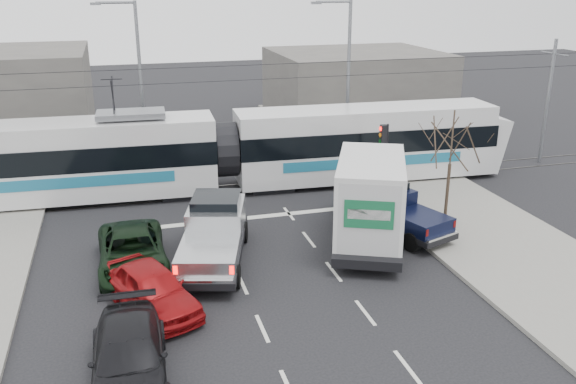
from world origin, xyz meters
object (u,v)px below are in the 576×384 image
object	(u,v)px
street_lamp_near	(345,71)
navy_pickup	(394,209)
tram	(224,151)
street_lamp_far	(137,74)
bare_tree	(452,143)
box_truck	(370,199)
red_car	(152,289)
green_car	(132,252)
dark_car	(129,357)
silver_pickup	(215,231)
traffic_signal	(384,145)

from	to	relation	value
street_lamp_near	navy_pickup	xyz separation A→B (m)	(-1.92, -11.14, -4.11)
tram	street_lamp_near	bearing A→B (deg)	29.53
street_lamp_near	street_lamp_far	size ratio (longest dim) A/B	1.00
bare_tree	street_lamp_near	distance (m)	11.58
bare_tree	navy_pickup	size ratio (longest dim) A/B	0.97
navy_pickup	box_truck	bearing A→B (deg)	-176.37
tram	navy_pickup	bearing A→B (deg)	-48.14
tram	red_car	distance (m)	11.91
bare_tree	green_car	xyz separation A→B (m)	(-12.92, -0.34, -3.07)
street_lamp_far	bare_tree	bearing A→B (deg)	-48.88
street_lamp_far	dark_car	bearing A→B (deg)	-94.11
silver_pickup	red_car	bearing A→B (deg)	-112.45
bare_tree	green_car	world-z (taller)	bare_tree
box_truck	navy_pickup	world-z (taller)	box_truck
box_truck	dark_car	xyz separation A→B (m)	(-9.67, -6.78, -1.08)
street_lamp_near	box_truck	bearing A→B (deg)	-105.70
green_car	traffic_signal	bearing A→B (deg)	19.76
tram	silver_pickup	distance (m)	8.01
traffic_signal	box_truck	size ratio (longest dim) A/B	0.47
dark_car	traffic_signal	bearing A→B (deg)	44.00
red_car	box_truck	bearing A→B (deg)	-2.07
tram	navy_pickup	world-z (taller)	tram
bare_tree	box_truck	world-z (taller)	bare_tree
navy_pickup	street_lamp_near	bearing A→B (deg)	60.86
navy_pickup	street_lamp_far	bearing A→B (deg)	106.72
street_lamp_near	silver_pickup	size ratio (longest dim) A/B	1.39
tram	green_car	xyz separation A→B (m)	(-4.85, -7.92, -1.32)
bare_tree	tram	distance (m)	11.20
green_car	red_car	xyz separation A→B (m)	(0.50, -3.09, 0.03)
traffic_signal	dark_car	xyz separation A→B (m)	(-12.13, -11.01, -2.03)
street_lamp_far	box_truck	world-z (taller)	street_lamp_far
street_lamp_far	navy_pickup	bearing A→B (deg)	-53.90
green_car	dark_car	xyz separation A→B (m)	(-0.34, -6.67, -0.01)
box_truck	navy_pickup	bearing A→B (deg)	47.18
box_truck	green_car	size ratio (longest dim) A/B	1.47
silver_pickup	box_truck	xyz separation A→B (m)	(6.27, -0.05, 0.68)
street_lamp_far	red_car	size ratio (longest dim) A/B	2.05
dark_car	street_lamp_far	bearing A→B (deg)	87.67
navy_pickup	green_car	distance (m)	10.74
street_lamp_near	red_car	bearing A→B (deg)	-129.10
traffic_signal	navy_pickup	bearing A→B (deg)	-106.46
street_lamp_near	navy_pickup	size ratio (longest dim) A/B	1.75
street_lamp_near	green_car	world-z (taller)	street_lamp_near
street_lamp_far	box_truck	xyz separation A→B (m)	(8.20, -13.73, -3.32)
box_truck	bare_tree	bearing A→B (deg)	27.83
traffic_signal	box_truck	xyz separation A→B (m)	(-2.45, -4.23, -0.95)
silver_pickup	green_car	distance (m)	3.09
bare_tree	red_car	xyz separation A→B (m)	(-12.42, -3.44, -3.04)
street_lamp_far	red_car	xyz separation A→B (m)	(-0.64, -16.94, -4.36)
traffic_signal	bare_tree	bearing A→B (deg)	-74.24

